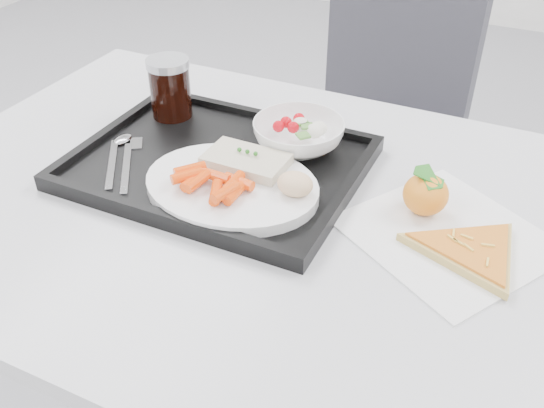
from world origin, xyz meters
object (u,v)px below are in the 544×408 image
Objects in this scene: salad_bowl at (299,135)px; cola_glass at (170,87)px; table at (276,238)px; chair at (378,129)px; tangerine at (426,194)px; pizza_slice at (471,251)px; dinner_plate at (232,186)px; tray at (218,165)px.

salad_bowl is 1.41× the size of cola_glass.
chair is (-0.03, 0.67, -0.15)m from table.
cola_glass is 1.33× the size of tangerine.
cola_glass is at bearing 165.17° from pizza_slice.
table is at bearing -79.62° from salad_bowl.
dinner_plate is (-0.07, -0.02, 0.09)m from table.
tangerine reaches higher than salad_bowl.
salad_bowl is at bearing 100.38° from table.
dinner_plate is 0.35m from pizza_slice.
pizza_slice is (0.29, 0.00, 0.08)m from table.
cola_glass is at bearing 145.83° from tray.
tangerine is at bearing 140.03° from pizza_slice.
chair is 0.69m from tangerine.
table is 4.44× the size of dinner_plate.
chair is 0.77m from pizza_slice.
dinner_plate is 0.17m from salad_bowl.
salad_bowl is at bearing 44.86° from tray.
chair is at bearing 111.26° from tangerine.
salad_bowl is at bearing -1.57° from cola_glass.
dinner_plate is 1.78× the size of salad_bowl.
table is 7.89× the size of salad_bowl.
cola_glass is (-0.22, 0.17, 0.05)m from dinner_plate.
chair reaches higher than table.
dinner_plate reaches higher than pizza_slice.
dinner_plate is at bearing -93.17° from chair.
chair is at bearing 90.04° from salad_bowl.
chair is 2.07× the size of tray.
cola_glass is at bearing 151.50° from table.
pizza_slice is (0.31, -0.67, 0.22)m from chair.
chair is at bearing 80.98° from tray.
table is 0.18m from salad_bowl.
tray is at bearing 159.45° from table.
cola_glass is 0.50m from tangerine.
chair is at bearing 86.83° from dinner_plate.
chair is 3.44× the size of dinner_plate.
table is at bearing -28.50° from cola_glass.
dinner_plate is at bearing -103.25° from salad_bowl.
cola_glass reaches higher than tangerine.
chair is 6.11× the size of salad_bowl.
salad_bowl reaches higher than table.
tray reaches higher than pizza_slice.
cola_glass is (-0.16, 0.11, 0.06)m from tray.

